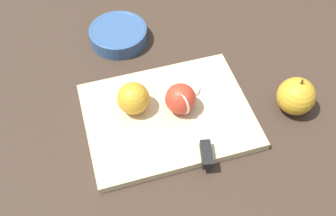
{
  "coord_description": "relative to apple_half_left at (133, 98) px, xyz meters",
  "views": [
    {
      "loc": [
        -0.25,
        -0.48,
        0.75
      ],
      "look_at": [
        0.0,
        0.0,
        0.04
      ],
      "focal_mm": 42.0,
      "sensor_mm": 36.0,
      "label": 1
    }
  ],
  "objects": [
    {
      "name": "ground_plane",
      "position": [
        0.06,
        -0.05,
        -0.06
      ],
      "size": [
        4.0,
        4.0,
        0.0
      ],
      "primitive_type": "plane",
      "color": "#38281E"
    },
    {
      "name": "cutting_board",
      "position": [
        0.06,
        -0.05,
        -0.05
      ],
      "size": [
        0.43,
        0.36,
        0.02
      ],
      "color": "#D1B789",
      "rests_on": "ground_plane"
    },
    {
      "name": "apple_half_right",
      "position": [
        0.1,
        -0.05,
        -0.0
      ],
      "size": [
        0.07,
        0.07,
        0.07
      ],
      "rotation": [
        0.0,
        0.0,
        3.37
      ],
      "color": "red",
      "rests_on": "cutting_board"
    },
    {
      "name": "apple_slice",
      "position": [
        0.14,
        -0.01,
        -0.03
      ],
      "size": [
        0.06,
        0.06,
        0.01
      ],
      "color": "#EFE5C6",
      "rests_on": "cutting_board"
    },
    {
      "name": "apple_half_left",
      "position": [
        0.0,
        0.0,
        0.0
      ],
      "size": [
        0.07,
        0.07,
        0.07
      ],
      "rotation": [
        0.0,
        0.0,
        5.45
      ],
      "color": "gold",
      "rests_on": "cutting_board"
    },
    {
      "name": "bowl",
      "position": [
        0.07,
        0.25,
        -0.03
      ],
      "size": [
        0.16,
        0.16,
        0.04
      ],
      "color": "#33517F",
      "rests_on": "ground_plane"
    },
    {
      "name": "knife",
      "position": [
        0.09,
        -0.18,
        -0.03
      ],
      "size": [
        0.07,
        0.13,
        0.02
      ],
      "rotation": [
        0.0,
        0.0,
        1.16
      ],
      "color": "silver",
      "rests_on": "cutting_board"
    },
    {
      "name": "apple_whole",
      "position": [
        0.34,
        -0.16,
        -0.01
      ],
      "size": [
        0.09,
        0.09,
        0.1
      ],
      "color": "gold",
      "rests_on": "ground_plane"
    }
  ]
}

